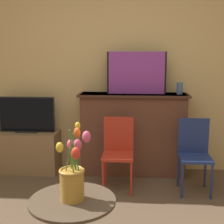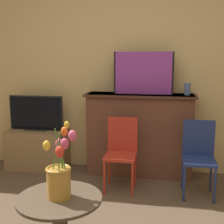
% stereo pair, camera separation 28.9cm
% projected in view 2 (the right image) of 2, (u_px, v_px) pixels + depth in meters
% --- Properties ---
extents(wall_back, '(8.00, 0.06, 2.70)m').
position_uv_depth(wall_back, '(126.00, 60.00, 3.74)').
color(wall_back, tan).
rests_on(wall_back, ground).
extents(fireplace_mantel, '(1.28, 0.36, 0.96)m').
position_uv_depth(fireplace_mantel, '(140.00, 133.00, 3.68)').
color(fireplace_mantel, brown).
rests_on(fireplace_mantel, ground).
extents(painting, '(0.68, 0.03, 0.48)m').
position_uv_depth(painting, '(143.00, 73.00, 3.55)').
color(painting, black).
rests_on(painting, fireplace_mantel).
extents(mantel_candle, '(0.07, 0.07, 0.13)m').
position_uv_depth(mantel_candle, '(187.00, 89.00, 3.49)').
color(mantel_candle, '#4C6699').
rests_on(mantel_candle, fireplace_mantel).
extents(tv_stand, '(0.74, 0.36, 0.49)m').
position_uv_depth(tv_stand, '(38.00, 149.00, 3.90)').
color(tv_stand, olive).
rests_on(tv_stand, ground).
extents(tv_monitor, '(0.68, 0.12, 0.43)m').
position_uv_depth(tv_monitor, '(36.00, 114.00, 3.83)').
color(tv_monitor, black).
rests_on(tv_monitor, tv_stand).
extents(chair_red, '(0.32, 0.32, 0.76)m').
position_uv_depth(chair_red, '(121.00, 149.00, 3.29)').
color(chair_red, '#B22D1E').
rests_on(chair_red, ground).
extents(chair_blue, '(0.32, 0.32, 0.76)m').
position_uv_depth(chair_blue, '(199.00, 153.00, 3.14)').
color(chair_blue, navy).
rests_on(chair_blue, ground).
extents(side_table, '(0.58, 0.58, 0.47)m').
position_uv_depth(side_table, '(60.00, 219.00, 2.12)').
color(side_table, '#4C3D2D').
rests_on(side_table, ground).
extents(vase_tulips, '(0.22, 0.28, 0.49)m').
position_uv_depth(vase_tulips, '(59.00, 174.00, 2.06)').
color(vase_tulips, '#B78433').
rests_on(vase_tulips, side_table).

